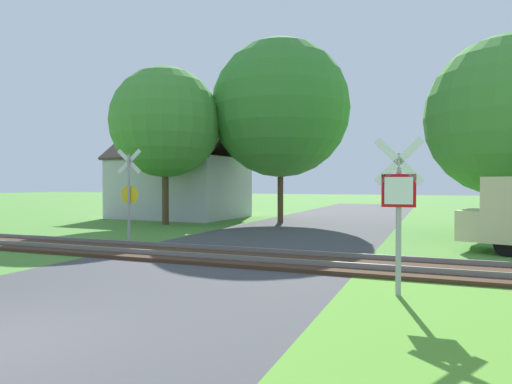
{
  "coord_description": "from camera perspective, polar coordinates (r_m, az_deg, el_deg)",
  "views": [
    {
      "loc": [
        5.34,
        -3.9,
        2.05
      ],
      "look_at": [
        0.5,
        8.4,
        1.8
      ],
      "focal_mm": 32.0,
      "sensor_mm": 36.0,
      "label": 1
    }
  ],
  "objects": [
    {
      "name": "house",
      "position": [
        27.79,
        -9.45,
        0.85
      ],
      "size": [
        7.58,
        6.28,
        5.61
      ],
      "rotation": [
        0.0,
        0.0,
        -0.05
      ],
      "color": "#B7B7BC",
      "rests_on": "ground"
    },
    {
      "name": "road_asphalt",
      "position": [
        8.21,
        -20.58,
        -13.43
      ],
      "size": [
        7.32,
        80.0,
        0.01
      ],
      "primitive_type": "cube",
      "color": "#424244",
      "rests_on": "ground"
    },
    {
      "name": "tree_center",
      "position": [
        24.1,
        3.08,
        10.4
      ],
      "size": [
        7.17,
        7.17,
        9.54
      ],
      "color": "#513823",
      "rests_on": "ground"
    },
    {
      "name": "stop_sign_near",
      "position": [
        8.66,
        17.4,
        -1.35
      ],
      "size": [
        0.88,
        0.16,
        2.89
      ],
      "rotation": [
        0.0,
        0.0,
        3.19
      ],
      "color": "#9E9EA5",
      "rests_on": "ground"
    },
    {
      "name": "rail_track",
      "position": [
        12.65,
        -3.81,
        -7.98
      ],
      "size": [
        60.0,
        2.6,
        0.22
      ],
      "color": "#422D1E",
      "rests_on": "ground"
    },
    {
      "name": "tree_right",
      "position": [
        20.18,
        29.0,
        8.25
      ],
      "size": [
        6.18,
        6.18,
        7.7
      ],
      "color": "#513823",
      "rests_on": "ground"
    },
    {
      "name": "crossing_sign_far",
      "position": [
        16.52,
        -15.59,
        0.24
      ],
      "size": [
        0.86,
        0.24,
        3.25
      ],
      "rotation": [
        0.0,
        0.0,
        0.24
      ],
      "color": "#9E9EA5",
      "rests_on": "ground"
    },
    {
      "name": "tree_left",
      "position": [
        23.3,
        -11.29,
        8.53
      ],
      "size": [
        5.46,
        5.46,
        7.81
      ],
      "color": "#513823",
      "rests_on": "ground"
    }
  ]
}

